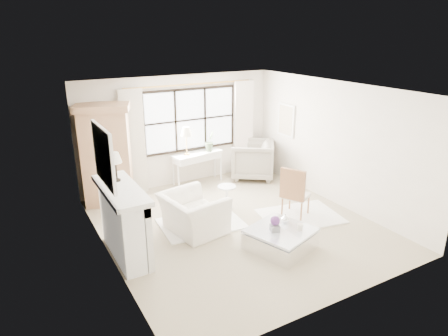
% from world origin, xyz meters
% --- Properties ---
extents(floor, '(5.50, 5.50, 0.00)m').
position_xyz_m(floor, '(0.00, 0.00, 0.00)').
color(floor, tan).
rests_on(floor, ground).
extents(ceiling, '(5.50, 5.50, 0.00)m').
position_xyz_m(ceiling, '(0.00, 0.00, 2.70)').
color(ceiling, silver).
rests_on(ceiling, ground).
extents(wall_back, '(5.00, 0.00, 5.00)m').
position_xyz_m(wall_back, '(0.00, 2.75, 1.35)').
color(wall_back, silver).
rests_on(wall_back, ground).
extents(wall_front, '(5.00, 0.00, 5.00)m').
position_xyz_m(wall_front, '(0.00, -2.75, 1.35)').
color(wall_front, beige).
rests_on(wall_front, ground).
extents(wall_left, '(0.00, 5.50, 5.50)m').
position_xyz_m(wall_left, '(-2.50, 0.00, 1.35)').
color(wall_left, beige).
rests_on(wall_left, ground).
extents(wall_right, '(0.00, 5.50, 5.50)m').
position_xyz_m(wall_right, '(2.50, 0.00, 1.35)').
color(wall_right, white).
rests_on(wall_right, ground).
extents(window_pane, '(2.40, 0.02, 1.50)m').
position_xyz_m(window_pane, '(0.30, 2.73, 1.60)').
color(window_pane, silver).
rests_on(window_pane, wall_back).
extents(window_frame, '(2.50, 0.04, 1.50)m').
position_xyz_m(window_frame, '(0.30, 2.72, 1.60)').
color(window_frame, black).
rests_on(window_frame, wall_back).
extents(curtain_rod, '(3.30, 0.04, 0.04)m').
position_xyz_m(curtain_rod, '(0.30, 2.67, 2.47)').
color(curtain_rod, '#B3843E').
rests_on(curtain_rod, wall_back).
extents(curtain_left, '(0.55, 0.10, 2.47)m').
position_xyz_m(curtain_left, '(-1.20, 2.65, 1.24)').
color(curtain_left, beige).
rests_on(curtain_left, ground).
extents(curtain_right, '(0.55, 0.10, 2.47)m').
position_xyz_m(curtain_right, '(1.80, 2.65, 1.24)').
color(curtain_right, white).
rests_on(curtain_right, ground).
extents(fireplace, '(0.58, 1.66, 1.26)m').
position_xyz_m(fireplace, '(-2.27, 0.00, 0.65)').
color(fireplace, white).
rests_on(fireplace, ground).
extents(mirror_frame, '(0.05, 1.15, 0.95)m').
position_xyz_m(mirror_frame, '(-2.47, 0.00, 1.84)').
color(mirror_frame, white).
rests_on(mirror_frame, wall_left).
extents(mirror_glass, '(0.02, 1.00, 0.80)m').
position_xyz_m(mirror_glass, '(-2.44, 0.00, 1.84)').
color(mirror_glass, '#B3B8BE').
rests_on(mirror_glass, wall_left).
extents(art_frame, '(0.04, 0.62, 0.82)m').
position_xyz_m(art_frame, '(2.47, 1.70, 1.55)').
color(art_frame, white).
rests_on(art_frame, wall_right).
extents(art_canvas, '(0.01, 0.52, 0.72)m').
position_xyz_m(art_canvas, '(2.45, 1.70, 1.55)').
color(art_canvas, beige).
rests_on(art_canvas, wall_right).
extents(mantel_lamp, '(0.22, 0.22, 0.51)m').
position_xyz_m(mantel_lamp, '(-2.21, 0.33, 1.65)').
color(mantel_lamp, black).
rests_on(mantel_lamp, fireplace).
extents(armoire, '(1.30, 1.05, 2.24)m').
position_xyz_m(armoire, '(-1.90, 2.34, 1.14)').
color(armoire, tan).
rests_on(armoire, floor).
extents(console_table, '(1.36, 0.66, 0.80)m').
position_xyz_m(console_table, '(0.35, 2.50, 0.40)').
color(console_table, white).
rests_on(console_table, floor).
extents(console_lamp, '(0.28, 0.28, 0.69)m').
position_xyz_m(console_lamp, '(0.07, 2.50, 1.36)').
color(console_lamp, '#BB8C41').
rests_on(console_lamp, console_table).
extents(orchid_plant, '(0.35, 0.34, 0.50)m').
position_xyz_m(orchid_plant, '(0.70, 2.50, 1.05)').
color(orchid_plant, '#526946').
rests_on(orchid_plant, console_table).
extents(side_table, '(0.40, 0.40, 0.51)m').
position_xyz_m(side_table, '(0.25, 0.83, 0.33)').
color(side_table, white).
rests_on(side_table, floor).
extents(rug_left, '(1.69, 1.26, 0.03)m').
position_xyz_m(rug_left, '(-0.60, 0.40, 0.01)').
color(rug_left, white).
rests_on(rug_left, floor).
extents(rug_right, '(1.78, 1.46, 0.03)m').
position_xyz_m(rug_right, '(1.35, -0.33, 0.01)').
color(rug_right, white).
rests_on(rug_right, floor).
extents(club_armchair, '(1.18, 1.30, 0.75)m').
position_xyz_m(club_armchair, '(-0.86, 0.20, 0.38)').
color(club_armchair, white).
rests_on(club_armchair, floor).
extents(wingback_chair, '(1.48, 1.48, 0.98)m').
position_xyz_m(wingback_chair, '(1.78, 2.15, 0.49)').
color(wingback_chair, '#9C9384').
rests_on(wingback_chair, floor).
extents(french_chair, '(0.65, 0.65, 1.08)m').
position_xyz_m(french_chair, '(1.26, -0.25, 0.31)').
color(french_chair, '#AA7047').
rests_on(french_chair, floor).
extents(coffee_table, '(1.26, 1.26, 0.38)m').
position_xyz_m(coffee_table, '(0.21, -1.15, 0.18)').
color(coffee_table, white).
rests_on(coffee_table, floor).
extents(planter_box, '(0.20, 0.20, 0.12)m').
position_xyz_m(planter_box, '(0.07, -1.14, 0.44)').
color(planter_box, slate).
rests_on(planter_box, coffee_table).
extents(planter_flowers, '(0.17, 0.17, 0.17)m').
position_xyz_m(planter_flowers, '(0.07, -1.14, 0.58)').
color(planter_flowers, '#64307A').
rests_on(planter_flowers, planter_box).
extents(pillar_candle, '(0.10, 0.10, 0.12)m').
position_xyz_m(pillar_candle, '(0.47, -1.34, 0.44)').
color(pillar_candle, silver).
rests_on(pillar_candle, coffee_table).
extents(coffee_vase, '(0.15, 0.15, 0.16)m').
position_xyz_m(coffee_vase, '(0.43, -0.96, 0.46)').
color(coffee_vase, white).
rests_on(coffee_vase, coffee_table).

